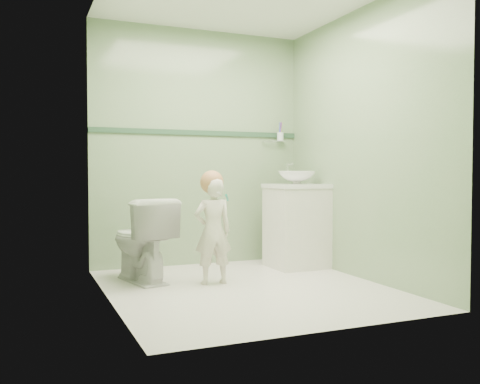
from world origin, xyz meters
name	(u,v)px	position (x,y,z in m)	size (l,w,h in m)	color
ground	(247,288)	(0.00, 0.00, 0.00)	(2.50, 2.50, 0.00)	white
room_shell	(247,141)	(0.00, 0.00, 1.20)	(2.50, 2.54, 2.40)	#82A373
trim_stripe	(199,133)	(0.00, 1.24, 1.35)	(2.20, 0.02, 0.05)	#2C4D35
vanity	(297,227)	(0.84, 0.70, 0.40)	(0.52, 0.50, 0.80)	white
counter	(297,186)	(0.84, 0.70, 0.81)	(0.54, 0.52, 0.04)	white
basin	(297,177)	(0.84, 0.70, 0.89)	(0.37, 0.37, 0.13)	white
faucet	(288,170)	(0.84, 0.89, 0.97)	(0.03, 0.13, 0.18)	silver
cup_holder	(280,136)	(0.89, 1.18, 1.33)	(0.26, 0.07, 0.21)	silver
toilet	(141,240)	(-0.74, 0.59, 0.36)	(0.41, 0.71, 0.73)	white
toddler	(213,231)	(-0.20, 0.27, 0.45)	(0.33, 0.22, 0.90)	beige
hair_cap	(212,182)	(-0.20, 0.29, 0.86)	(0.20, 0.20, 0.20)	#B5774A
teal_toothbrush	(226,197)	(-0.13, 0.14, 0.74)	(0.11, 0.13, 0.08)	#0D846D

